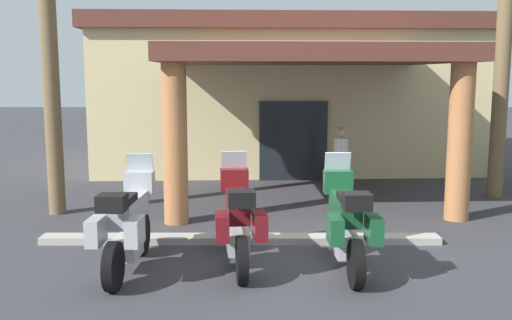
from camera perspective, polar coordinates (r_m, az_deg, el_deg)
ground_plane at (r=9.38m, az=6.20°, el=-9.04°), size 80.00×80.00×0.00m
motel_building at (r=18.35m, az=2.73°, el=6.75°), size 11.53×11.94×4.42m
motorcycle_silver at (r=8.48m, az=-12.50°, el=-6.20°), size 0.72×2.21×1.61m
motorcycle_maroon at (r=8.53m, az=-1.72°, el=-5.91°), size 0.74×2.21×1.61m
motorcycle_green at (r=8.47m, az=8.98°, el=-6.12°), size 0.71×2.21×1.61m
pedestrian at (r=13.34m, az=8.41°, el=0.27°), size 0.32×0.50×1.61m
curb_strip at (r=9.84m, az=-1.49°, el=-7.79°), size 6.71×0.36×0.12m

